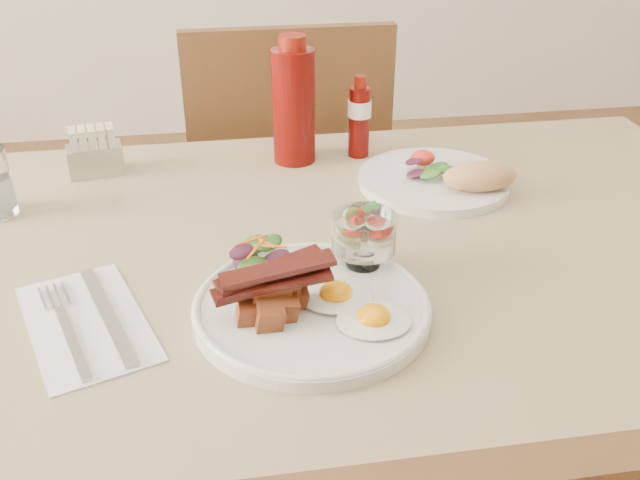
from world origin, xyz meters
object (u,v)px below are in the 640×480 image
main_plate (311,309)px  hot_sauce_bottle (359,118)px  ketchup_bottle (294,104)px  sugar_caddy (95,154)px  table (340,306)px  second_plate (445,178)px  fruit_cup (364,233)px  chair_far (286,193)px

main_plate → hot_sauce_bottle: hot_sauce_bottle is taller
ketchup_bottle → sugar_caddy: ketchup_bottle is taller
table → second_plate: size_ratio=5.43×
fruit_cup → hot_sauce_bottle: size_ratio=0.58×
chair_far → second_plate: size_ratio=3.80×
ketchup_bottle → hot_sauce_bottle: size_ratio=1.51×
fruit_cup → main_plate: bearing=-135.5°
second_plate → hot_sauce_bottle: hot_sauce_bottle is taller
main_plate → fruit_cup: bearing=44.5°
ketchup_bottle → table: bearing=-86.4°
main_plate → sugar_caddy: 0.55m
main_plate → fruit_cup: 0.12m
chair_far → ketchup_bottle: (-0.02, -0.34, 0.33)m
hot_sauce_bottle → sugar_caddy: 0.45m
fruit_cup → ketchup_bottle: ketchup_bottle is taller
chair_far → table: bearing=-90.0°
chair_far → second_plate: (0.20, -0.49, 0.24)m
fruit_cup → hot_sauce_bottle: hot_sauce_bottle is taller
chair_far → second_plate: bearing=-67.5°
chair_far → fruit_cup: (0.02, -0.72, 0.29)m
fruit_cup → ketchup_bottle: (-0.04, 0.39, 0.04)m
table → fruit_cup: (0.02, -0.06, 0.15)m
fruit_cup → hot_sauce_bottle: (0.08, 0.39, 0.01)m
second_plate → sugar_caddy: 0.58m
second_plate → sugar_caddy: (-0.56, 0.15, 0.02)m
table → ketchup_bottle: bearing=93.6°
chair_far → sugar_caddy: bearing=-136.1°
main_plate → second_plate: 0.41m
second_plate → ketchup_bottle: (-0.22, 0.15, 0.08)m
second_plate → main_plate: bearing=-130.1°
second_plate → hot_sauce_bottle: 0.20m
chair_far → hot_sauce_bottle: chair_far is taller
ketchup_bottle → sugar_caddy: size_ratio=2.26×
fruit_cup → ketchup_bottle: 0.39m
table → ketchup_bottle: (-0.02, 0.33, 0.19)m
main_plate → sugar_caddy: (-0.29, 0.46, 0.03)m
second_plate → hot_sauce_bottle: bearing=125.1°
second_plate → ketchup_bottle: 0.28m
chair_far → sugar_caddy: size_ratio=9.74×
table → main_plate: main_plate is taller
hot_sauce_bottle → table: bearing=-105.9°
chair_far → fruit_cup: 0.78m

